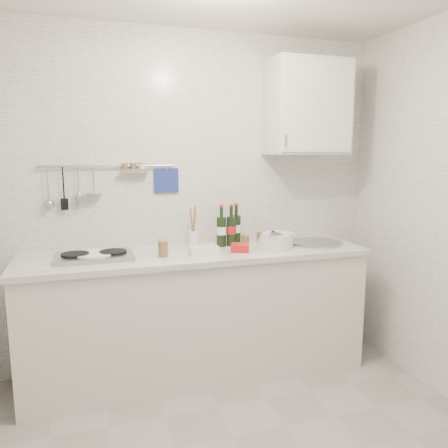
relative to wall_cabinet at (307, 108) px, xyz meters
The scene contains 14 objects.
back_wall 1.15m from the wall_cabinet, 168.67° to the left, with size 3.00×0.02×2.50m, color silver.
counter 1.76m from the wall_cabinet, behind, with size 2.44×0.64×0.96m.
wall_rail 1.59m from the wall_cabinet, behind, with size 0.98×0.09×0.34m.
wall_cabinet is the anchor object (origin of this frame).
plate_stack_hob 1.90m from the wall_cabinet, behind, with size 0.29×0.28×0.04m.
plate_stack_sink 1.04m from the wall_cabinet, 152.87° to the right, with size 0.30×0.29×0.11m.
wine_bottles 1.07m from the wall_cabinet, behind, with size 0.21×0.13×0.31m.
butter_dish 1.35m from the wall_cabinet, 165.49° to the right, with size 0.20×0.10×0.06m, color white.
strawberry_punnet 1.19m from the wall_cabinet, 161.50° to the right, with size 0.13×0.13×0.05m, color red.
utensil_crock 1.30m from the wall_cabinet, behind, with size 0.07×0.07×0.30m.
jar_a 1.49m from the wall_cabinet, behind, with size 0.06×0.06×0.08m.
jar_b 1.05m from the wall_cabinet, behind, with size 0.07×0.07×0.09m.
jar_c 1.11m from the wall_cabinet, behind, with size 0.06×0.06×0.07m.
jar_d 1.52m from the wall_cabinet, behind, with size 0.07×0.07×0.11m.
Camera 1 is at (-0.72, -1.84, 1.62)m, focal length 35.00 mm.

